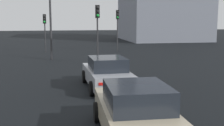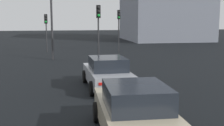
{
  "view_description": "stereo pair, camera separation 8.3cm",
  "coord_description": "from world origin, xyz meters",
  "views": [
    {
      "loc": [
        -3.94,
        2.11,
        3.27
      ],
      "look_at": [
        7.55,
        -0.05,
        1.51
      ],
      "focal_mm": 47.43,
      "sensor_mm": 36.0,
      "label": 1
    },
    {
      "loc": [
        -3.95,
        2.03,
        3.27
      ],
      "look_at": [
        7.55,
        -0.05,
        1.51
      ],
      "focal_mm": 47.43,
      "sensor_mm": 36.0,
      "label": 2
    }
  ],
  "objects": [
    {
      "name": "car_silver_lead",
      "position": [
        9.62,
        -0.19,
        0.72
      ],
      "size": [
        4.46,
        2.1,
        1.49
      ],
      "rotation": [
        0.0,
        0.0,
        0.02
      ],
      "color": "#A8AAB2",
      "rests_on": "ground_plane"
    },
    {
      "name": "traffic_light_near_right",
      "position": [
        16.89,
        -0.76,
        3.02
      ],
      "size": [
        0.32,
        0.29,
        4.21
      ],
      "rotation": [
        0.0,
        0.0,
        3.19
      ],
      "color": "#2D2D30",
      "rests_on": "ground_plane"
    },
    {
      "name": "traffic_light_near_left",
      "position": [
        25.54,
        3.2,
        2.66
      ],
      "size": [
        0.33,
        0.31,
        3.69
      ],
      "rotation": [
        0.0,
        0.0,
        3.0
      ],
      "color": "#2D2D30",
      "rests_on": "ground_plane"
    },
    {
      "name": "traffic_light_far_left",
      "position": [
        24.89,
        -3.85,
        2.95
      ],
      "size": [
        0.32,
        0.29,
        4.11
      ],
      "rotation": [
        0.0,
        0.0,
        3.08
      ],
      "color": "#2D2D30",
      "rests_on": "ground_plane"
    },
    {
      "name": "car_beige_second",
      "position": [
        3.61,
        0.03,
        0.74
      ],
      "size": [
        4.53,
        2.17,
        1.53
      ],
      "rotation": [
        0.0,
        0.0,
        -0.04
      ],
      "color": "tan",
      "rests_on": "ground_plane"
    }
  ]
}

